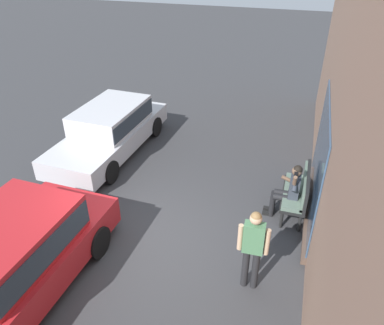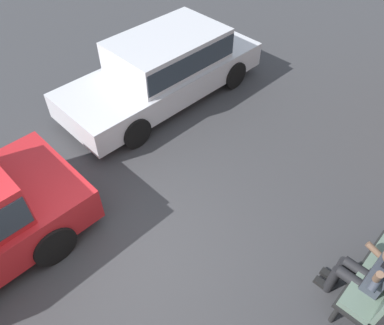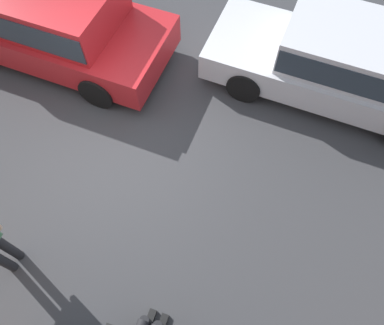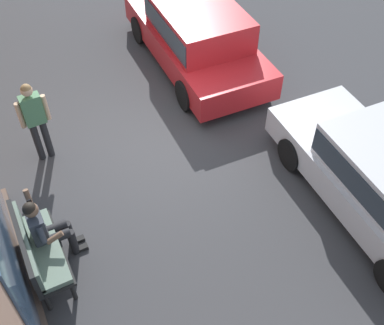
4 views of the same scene
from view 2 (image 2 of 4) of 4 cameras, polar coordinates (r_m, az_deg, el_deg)
name	(u,v)px [view 2 (image 2 of 4)]	position (r m, az deg, el deg)	size (l,w,h in m)	color
ground_plane	(131,260)	(5.82, -9.31, -14.50)	(60.00, 60.00, 0.00)	#38383A
person_on_phone	(369,273)	(5.29, 25.35, -14.98)	(0.73, 0.74, 1.39)	black
parked_car_near	(165,65)	(8.19, -4.09, 14.54)	(4.64, 1.95, 1.40)	silver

